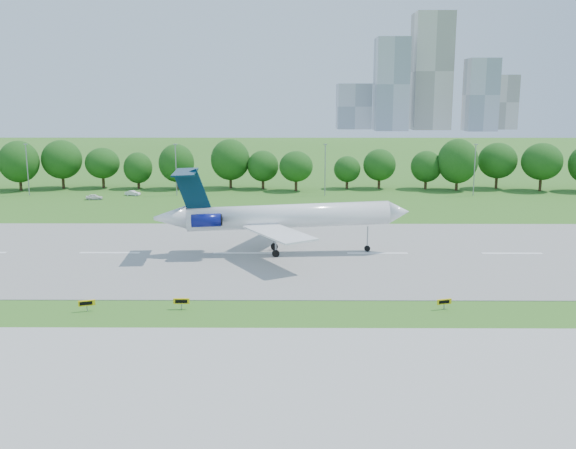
% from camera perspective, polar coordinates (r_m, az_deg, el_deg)
% --- Properties ---
extents(ground, '(600.00, 600.00, 0.00)m').
position_cam_1_polar(ground, '(71.97, -5.47, -7.38)').
color(ground, '#2D5D18').
rests_on(ground, ground).
extents(runway, '(400.00, 45.00, 0.08)m').
position_cam_1_polar(runway, '(95.88, -3.98, -2.57)').
color(runway, gray).
rests_on(runway, ground).
extents(taxiway, '(400.00, 23.00, 0.08)m').
position_cam_1_polar(taxiway, '(55.32, -7.37, -13.30)').
color(taxiway, '#ADADA8').
rests_on(taxiway, ground).
extents(tree_line, '(288.40, 8.40, 10.40)m').
position_cam_1_polar(tree_line, '(160.85, -2.23, 5.30)').
color(tree_line, '#382314').
rests_on(tree_line, ground).
extents(light_poles, '(175.90, 0.25, 12.19)m').
position_cam_1_polar(light_poles, '(151.05, -3.35, 4.96)').
color(light_poles, gray).
rests_on(light_poles, ground).
extents(skyline, '(127.00, 52.00, 80.00)m').
position_cam_1_polar(skyline, '(467.81, 12.07, 11.98)').
color(skyline, '#B2B2B7').
rests_on(skyline, ground).
extents(airliner, '(37.89, 27.56, 12.78)m').
position_cam_1_polar(airliner, '(94.28, -1.11, 0.80)').
color(airliner, white).
rests_on(airliner, ground).
extents(taxi_sign_left, '(1.78, 0.25, 1.25)m').
position_cam_1_polar(taxi_sign_left, '(71.81, -9.46, -6.75)').
color(taxi_sign_left, gray).
rests_on(taxi_sign_left, ground).
extents(taxi_sign_centre, '(1.76, 0.78, 1.26)m').
position_cam_1_polar(taxi_sign_centre, '(73.51, -17.46, -6.69)').
color(taxi_sign_centre, gray).
rests_on(taxi_sign_centre, ground).
extents(taxi_sign_right, '(1.67, 0.65, 1.18)m').
position_cam_1_polar(taxi_sign_right, '(72.87, 13.73, -6.70)').
color(taxi_sign_right, gray).
rests_on(taxi_sign_right, ground).
extents(service_vehicle_a, '(3.75, 1.99, 1.17)m').
position_cam_1_polar(service_vehicle_a, '(155.94, -13.64, 2.73)').
color(service_vehicle_a, silver).
rests_on(service_vehicle_a, ground).
extents(service_vehicle_b, '(3.80, 1.85, 1.25)m').
position_cam_1_polar(service_vehicle_b, '(152.07, -16.84, 2.36)').
color(service_vehicle_b, white).
rests_on(service_vehicle_b, ground).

